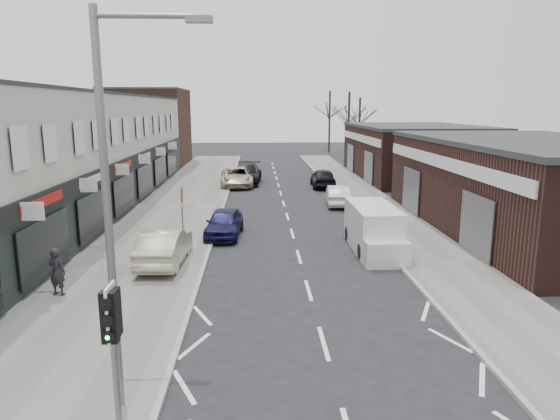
{
  "coord_description": "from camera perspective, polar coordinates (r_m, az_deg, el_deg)",
  "views": [
    {
      "loc": [
        -1.78,
        -10.48,
        6.3
      ],
      "look_at": [
        -0.94,
        7.37,
        2.6
      ],
      "focal_mm": 32.0,
      "sensor_mm": 36.0,
      "label": 1
    }
  ],
  "objects": [
    {
      "name": "pedestrian",
      "position": [
        18.28,
        -24.12,
        -6.44
      ],
      "size": [
        0.68,
        0.55,
        1.63
      ],
      "primitive_type": "imported",
      "rotation": [
        0.0,
        0.0,
        2.83
      ],
      "color": "black",
      "rests_on": "pavement_left"
    },
    {
      "name": "shop_terrace_left",
      "position": [
        32.3,
        -24.1,
        5.81
      ],
      "size": [
        8.0,
        41.0,
        7.1
      ],
      "primitive_type": "cube",
      "color": "beige",
      "rests_on": "ground"
    },
    {
      "name": "traffic_light",
      "position": [
        9.67,
        -18.64,
        -12.65
      ],
      "size": [
        0.28,
        0.6,
        3.1
      ],
      "color": "slate",
      "rests_on": "pavement_left"
    },
    {
      "name": "ground",
      "position": [
        12.36,
        6.31,
        -19.05
      ],
      "size": [
        160.0,
        160.0,
        0.0
      ],
      "primitive_type": "plane",
      "color": "black",
      "rests_on": "ground"
    },
    {
      "name": "white_van",
      "position": [
        22.56,
        10.65,
        -2.23
      ],
      "size": [
        1.84,
        5.15,
        2.0
      ],
      "rotation": [
        0.0,
        0.0,
        -0.0
      ],
      "color": "silver",
      "rests_on": "ground"
    },
    {
      "name": "brick_block_far",
      "position": [
        56.75,
        -14.81,
        9.0
      ],
      "size": [
        8.0,
        10.0,
        8.0
      ],
      "primitive_type": "cube",
      "color": "#4B3020",
      "rests_on": "ground"
    },
    {
      "name": "warning_sign",
      "position": [
        23.1,
        -11.08,
        1.26
      ],
      "size": [
        0.12,
        0.8,
        2.7
      ],
      "color": "slate",
      "rests_on": "pavement_left"
    },
    {
      "name": "parked_car_right_a",
      "position": [
        32.67,
        6.64,
        1.68
      ],
      "size": [
        1.75,
        4.1,
        1.31
      ],
      "primitive_type": "imported",
      "rotation": [
        0.0,
        0.0,
        3.05
      ],
      "color": "silver",
      "rests_on": "ground"
    },
    {
      "name": "parked_car_left_b",
      "position": [
        41.83,
        -3.86,
        4.15
      ],
      "size": [
        2.72,
        5.8,
        1.64
      ],
      "primitive_type": "imported",
      "rotation": [
        0.0,
        0.0,
        -0.08
      ],
      "color": "black",
      "rests_on": "ground"
    },
    {
      "name": "pavement_left",
      "position": [
        33.44,
        -11.21,
        0.72
      ],
      "size": [
        5.5,
        64.0,
        0.12
      ],
      "primitive_type": "cube",
      "color": "slate",
      "rests_on": "ground"
    },
    {
      "name": "sedan_on_pavement",
      "position": [
        20.51,
        -13.05,
        -4.06
      ],
      "size": [
        1.69,
        4.41,
        1.43
      ],
      "primitive_type": "imported",
      "rotation": [
        0.0,
        0.0,
        3.1
      ],
      "color": "#B1AD8D",
      "rests_on": "pavement_left"
    },
    {
      "name": "right_unit_near",
      "position": [
        28.63,
        27.28,
        2.26
      ],
      "size": [
        10.0,
        18.0,
        4.5
      ],
      "primitive_type": "cube",
      "color": "#331B17",
      "rests_on": "ground"
    },
    {
      "name": "tree_far_a",
      "position": [
        59.79,
        7.73,
        5.55
      ],
      "size": [
        3.6,
        3.6,
        8.0
      ],
      "primitive_type": null,
      "color": "#382D26",
      "rests_on": "ground"
    },
    {
      "name": "parked_car_right_b",
      "position": [
        39.93,
        4.93,
        3.68
      ],
      "size": [
        1.92,
        4.48,
        1.51
      ],
      "primitive_type": "imported",
      "rotation": [
        0.0,
        0.0,
        3.11
      ],
      "color": "black",
      "rests_on": "ground"
    },
    {
      "name": "parked_car_left_c",
      "position": [
        40.49,
        -4.99,
        3.79
      ],
      "size": [
        2.78,
        5.56,
        1.51
      ],
      "primitive_type": "imported",
      "rotation": [
        0.0,
        0.0,
        0.05
      ],
      "color": "#C1B79A",
      "rests_on": "ground"
    },
    {
      "name": "tree_far_c",
      "position": [
        71.5,
        5.61,
        6.59
      ],
      "size": [
        3.6,
        3.6,
        8.5
      ],
      "primitive_type": null,
      "color": "#382D26",
      "rests_on": "ground"
    },
    {
      "name": "parked_car_left_a",
      "position": [
        24.8,
        -6.38,
        -1.46
      ],
      "size": [
        1.96,
        4.15,
        1.37
      ],
      "primitive_type": "imported",
      "rotation": [
        0.0,
        0.0,
        -0.09
      ],
      "color": "#13123A",
      "rests_on": "ground"
    },
    {
      "name": "pavement_right",
      "position": [
        33.92,
        10.17,
        0.91
      ],
      "size": [
        3.5,
        64.0,
        0.12
      ],
      "primitive_type": "cube",
      "color": "slate",
      "rests_on": "ground"
    },
    {
      "name": "street_lamp",
      "position": [
        10.2,
        -18.29,
        1.61
      ],
      "size": [
        2.23,
        0.22,
        8.0
      ],
      "color": "slate",
      "rests_on": "pavement_left"
    },
    {
      "name": "right_unit_far",
      "position": [
        46.89,
        15.13,
        6.35
      ],
      "size": [
        10.0,
        16.0,
        4.5
      ],
      "primitive_type": "cube",
      "color": "#331B17",
      "rests_on": "ground"
    },
    {
      "name": "tree_far_b",
      "position": [
        66.13,
        8.94,
        6.1
      ],
      "size": [
        3.6,
        3.6,
        7.5
      ],
      "primitive_type": null,
      "color": "#382D26",
      "rests_on": "ground"
    }
  ]
}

